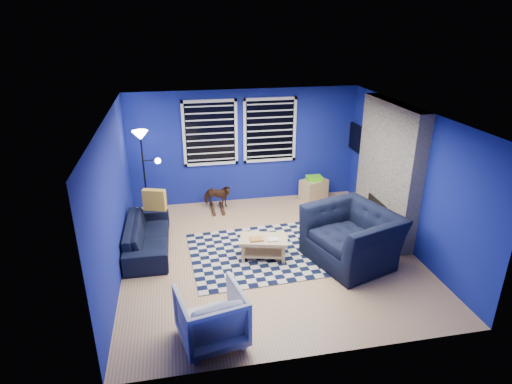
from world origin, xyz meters
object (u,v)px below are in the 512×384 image
(tv, at_px, (360,140))
(cabinet, at_px, (314,189))
(armchair_bent, at_px, (211,316))
(rocking_horse, at_px, (217,196))
(coffee_table, at_px, (264,243))
(armchair_big, at_px, (352,237))
(floor_lamp, at_px, (143,148))
(sofa, at_px, (148,235))

(tv, relative_size, cabinet, 1.49)
(tv, bearing_deg, armchair_bent, -132.58)
(tv, height_order, armchair_bent, tv)
(rocking_horse, bearing_deg, coffee_table, -143.25)
(armchair_big, bearing_deg, floor_lamp, -143.43)
(coffee_table, bearing_deg, rocking_horse, 105.09)
(armchair_bent, height_order, coffee_table, armchair_bent)
(sofa, relative_size, floor_lamp, 1.01)
(sofa, xyz_separation_m, floor_lamp, (-0.03, 1.34, 1.24))
(tv, bearing_deg, coffee_table, -140.70)
(sofa, distance_m, rocking_horse, 2.00)
(tv, distance_m, coffee_table, 3.51)
(armchair_bent, distance_m, floor_lamp, 4.17)
(tv, relative_size, rocking_horse, 1.62)
(floor_lamp, bearing_deg, cabinet, 3.96)
(armchair_bent, relative_size, cabinet, 1.22)
(sofa, relative_size, armchair_bent, 2.27)
(rocking_horse, distance_m, floor_lamp, 1.86)
(armchair_bent, bearing_deg, rocking_horse, -109.13)
(tv, bearing_deg, armchair_big, -114.51)
(armchair_bent, xyz_separation_m, floor_lamp, (-0.92, 3.91, 1.14))
(armchair_big, height_order, floor_lamp, floor_lamp)
(floor_lamp, bearing_deg, coffee_table, -45.47)
(tv, distance_m, cabinet, 1.48)
(coffee_table, bearing_deg, tv, 39.30)
(armchair_bent, xyz_separation_m, coffee_table, (1.08, 1.87, -0.09))
(armchair_big, xyz_separation_m, floor_lamp, (-3.45, 2.40, 1.06))
(sofa, xyz_separation_m, coffee_table, (1.98, -0.70, 0.01))
(sofa, bearing_deg, floor_lamp, 1.95)
(rocking_horse, bearing_deg, sofa, 157.13)
(tv, distance_m, rocking_horse, 3.32)
(armchair_bent, bearing_deg, coffee_table, -131.92)
(tv, xyz_separation_m, cabinet, (-0.92, 0.19, -1.15))
(armchair_bent, bearing_deg, floor_lamp, -88.58)
(armchair_big, xyz_separation_m, rocking_horse, (-2.02, 2.48, -0.13))
(coffee_table, bearing_deg, floor_lamp, 134.53)
(sofa, distance_m, floor_lamp, 1.83)
(armchair_big, distance_m, armchair_bent, 2.94)
(tv, bearing_deg, rocking_horse, 179.64)
(tv, height_order, sofa, tv)
(armchair_big, bearing_deg, tv, 136.86)
(cabinet, bearing_deg, armchair_big, -117.14)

